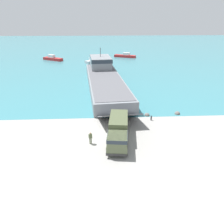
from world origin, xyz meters
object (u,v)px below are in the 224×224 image
(moored_boat_a, at_px, (93,61))
(moored_boat_b, at_px, (125,56))
(moored_boat_c, at_px, (53,58))
(mooring_bollard, at_px, (151,118))
(landing_craft, at_px, (104,77))
(soldier_on_ramp, at_px, (90,137))
(military_truck, at_px, (118,131))

(moored_boat_a, distance_m, moored_boat_b, 17.13)
(moored_boat_c, bearing_deg, mooring_bollard, 58.08)
(landing_craft, distance_m, moored_boat_b, 41.39)
(soldier_on_ramp, height_order, mooring_bollard, soldier_on_ramp)
(moored_boat_b, bearing_deg, soldier_on_ramp, -166.38)
(moored_boat_b, bearing_deg, military_truck, -163.38)
(military_truck, relative_size, mooring_bollard, 9.97)
(soldier_on_ramp, bearing_deg, landing_craft, -28.37)
(military_truck, distance_m, moored_boat_a, 56.30)
(soldier_on_ramp, bearing_deg, military_truck, -106.57)
(landing_craft, distance_m, military_truck, 27.03)
(moored_boat_b, bearing_deg, moored_boat_a, 154.22)
(moored_boat_c, distance_m, mooring_bollard, 61.80)
(military_truck, distance_m, mooring_bollard, 8.67)
(moored_boat_b, relative_size, moored_boat_c, 1.09)
(military_truck, xyz_separation_m, soldier_on_ramp, (-3.68, -0.45, -0.60))
(soldier_on_ramp, distance_m, moored_boat_a, 56.55)
(soldier_on_ramp, distance_m, moored_boat_b, 68.74)
(moored_boat_a, xyz_separation_m, moored_boat_b, (13.01, 11.15, -0.02))
(landing_craft, distance_m, moored_boat_a, 29.32)
(landing_craft, bearing_deg, soldier_on_ramp, -99.95)
(military_truck, distance_m, soldier_on_ramp, 3.75)
(moored_boat_b, xyz_separation_m, moored_boat_c, (-29.04, -5.22, 0.03))
(military_truck, bearing_deg, moored_boat_a, -168.31)
(landing_craft, bearing_deg, moored_boat_a, 91.54)
(soldier_on_ramp, xyz_separation_m, mooring_bollard, (9.56, 6.71, -0.54))
(moored_boat_a, height_order, moored_boat_c, moored_boat_c)
(mooring_bollard, bearing_deg, soldier_on_ramp, -144.93)
(military_truck, xyz_separation_m, moored_boat_a, (-4.74, 56.09, -0.90))
(mooring_bollard, bearing_deg, moored_boat_a, 102.04)
(military_truck, relative_size, moored_boat_b, 0.91)
(military_truck, bearing_deg, mooring_bollard, 143.66)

